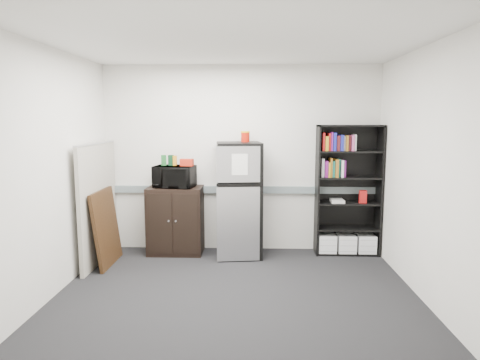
{
  "coord_description": "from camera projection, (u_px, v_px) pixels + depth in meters",
  "views": [
    {
      "loc": [
        0.19,
        -4.49,
        1.92
      ],
      "look_at": [
        0.01,
        0.9,
        1.16
      ],
      "focal_mm": 32.0,
      "sensor_mm": 36.0,
      "label": 1
    }
  ],
  "objects": [
    {
      "name": "floor",
      "position": [
        236.0,
        295.0,
        4.72
      ],
      "size": [
        4.0,
        4.0,
        0.0
      ],
      "primitive_type": "plane",
      "color": "black",
      "rests_on": "ground"
    },
    {
      "name": "wall_back",
      "position": [
        241.0,
        159.0,
        6.26
      ],
      "size": [
        4.0,
        0.02,
        2.7
      ],
      "primitive_type": "cube",
      "color": "white",
      "rests_on": "floor"
    },
    {
      "name": "wall_right",
      "position": [
        427.0,
        175.0,
        4.46
      ],
      "size": [
        0.02,
        3.5,
        2.7
      ],
      "primitive_type": "cube",
      "color": "white",
      "rests_on": "floor"
    },
    {
      "name": "wall_left",
      "position": [
        50.0,
        173.0,
        4.59
      ],
      "size": [
        0.02,
        3.5,
        2.7
      ],
      "primitive_type": "cube",
      "color": "white",
      "rests_on": "floor"
    },
    {
      "name": "ceiling",
      "position": [
        236.0,
        42.0,
        4.34
      ],
      "size": [
        4.0,
        3.5,
        0.02
      ],
      "primitive_type": "cube",
      "color": "white",
      "rests_on": "wall_back"
    },
    {
      "name": "electrical_raceway",
      "position": [
        241.0,
        190.0,
        6.29
      ],
      "size": [
        3.92,
        0.05,
        0.1
      ],
      "primitive_type": "cube",
      "color": "slate",
      "rests_on": "wall_back"
    },
    {
      "name": "wall_note",
      "position": [
        217.0,
        145.0,
        6.24
      ],
      "size": [
        0.14,
        0.0,
        0.1
      ],
      "primitive_type": "cube",
      "color": "white",
      "rests_on": "wall_back"
    },
    {
      "name": "bookshelf",
      "position": [
        348.0,
        191.0,
        6.09
      ],
      "size": [
        0.9,
        0.34,
        1.85
      ],
      "color": "black",
      "rests_on": "floor"
    },
    {
      "name": "cubicle_partition",
      "position": [
        98.0,
        203.0,
        5.73
      ],
      "size": [
        0.06,
        1.3,
        1.62
      ],
      "color": "gray",
      "rests_on": "floor"
    },
    {
      "name": "cabinet",
      "position": [
        176.0,
        220.0,
        6.16
      ],
      "size": [
        0.78,
        0.51,
        0.97
      ],
      "color": "black",
      "rests_on": "floor"
    },
    {
      "name": "microwave",
      "position": [
        175.0,
        177.0,
        6.06
      ],
      "size": [
        0.6,
        0.45,
        0.31
      ],
      "primitive_type": "imported",
      "rotation": [
        0.0,
        0.0,
        -0.14
      ],
      "color": "black",
      "rests_on": "cabinet"
    },
    {
      "name": "snack_box_a",
      "position": [
        164.0,
        160.0,
        6.07
      ],
      "size": [
        0.08,
        0.07,
        0.15
      ],
      "primitive_type": "cube",
      "rotation": [
        0.0,
        0.0,
        0.27
      ],
      "color": "#195924",
      "rests_on": "microwave"
    },
    {
      "name": "snack_box_b",
      "position": [
        171.0,
        160.0,
        6.06
      ],
      "size": [
        0.08,
        0.07,
        0.15
      ],
      "primitive_type": "cube",
      "rotation": [
        0.0,
        0.0,
        -0.27
      ],
      "color": "#0C3519",
      "rests_on": "microwave"
    },
    {
      "name": "snack_box_c",
      "position": [
        174.0,
        161.0,
        6.06
      ],
      "size": [
        0.07,
        0.06,
        0.14
      ],
      "primitive_type": "cube",
      "rotation": [
        0.0,
        0.0,
        -0.08
      ],
      "color": "orange",
      "rests_on": "microwave"
    },
    {
      "name": "snack_bag",
      "position": [
        187.0,
        162.0,
        6.01
      ],
      "size": [
        0.19,
        0.12,
        0.1
      ],
      "primitive_type": "cube",
      "rotation": [
        0.0,
        0.0,
        -0.12
      ],
      "color": "red",
      "rests_on": "microwave"
    },
    {
      "name": "refrigerator",
      "position": [
        239.0,
        200.0,
        6.01
      ],
      "size": [
        0.67,
        0.7,
        1.61
      ],
      "rotation": [
        0.0,
        0.0,
        0.12
      ],
      "color": "black",
      "rests_on": "floor"
    },
    {
      "name": "coffee_can",
      "position": [
        245.0,
        136.0,
        6.01
      ],
      "size": [
        0.12,
        0.12,
        0.17
      ],
      "color": "#B01608",
      "rests_on": "refrigerator"
    },
    {
      "name": "framed_poster",
      "position": [
        106.0,
        228.0,
        5.67
      ],
      "size": [
        0.16,
        0.78,
        1.0
      ],
      "rotation": [
        0.0,
        -0.12,
        0.0
      ],
      "color": "black",
      "rests_on": "floor"
    }
  ]
}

